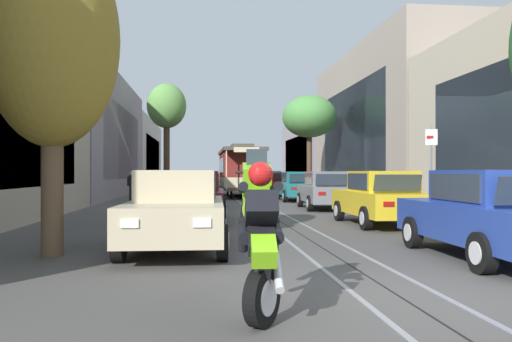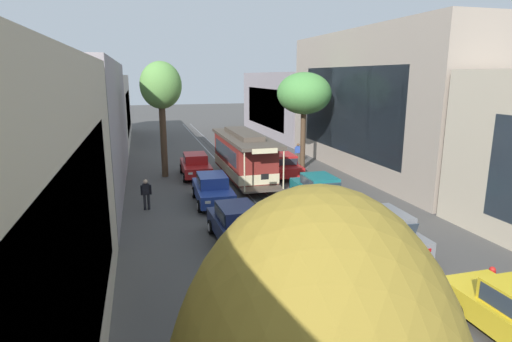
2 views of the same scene
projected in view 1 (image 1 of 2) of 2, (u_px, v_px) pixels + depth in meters
The scene contains 23 objects.
ground_plane at pixel (244, 199), 29.88m from camera, with size 160.00×160.00×0.00m, color #4C4947.
trolley_track_rails at pixel (239, 196), 33.80m from camera, with size 1.14×67.46×0.01m.
building_facade_left at pixel (82, 140), 32.59m from camera, with size 5.54×59.16×7.62m.
building_facade_right at pixel (375, 137), 36.91m from camera, with size 5.74×59.16×9.85m.
parked_car_beige_near_left at pixel (177, 210), 10.08m from camera, with size 2.08×4.40×1.58m.
parked_car_maroon_second_left at pixel (194, 196), 15.84m from camera, with size 2.12×4.41×1.58m.
parked_car_navy_mid_left at pixel (196, 189), 22.84m from camera, with size 2.12×4.41×1.58m.
parked_car_blue_fourth_left at pixel (196, 186), 28.54m from camera, with size 2.07×4.39×1.58m.
parked_car_red_fifth_left at pixel (196, 183), 34.89m from camera, with size 2.08×4.39×1.58m.
parked_car_blue_near_right at pixel (491, 214), 9.03m from camera, with size 2.06×4.39×1.58m.
parked_car_yellow_second_right at pixel (381, 198), 14.89m from camera, with size 2.00×4.36×1.58m.
parked_car_grey_mid_right at pixel (326, 190), 21.33m from camera, with size 2.14×4.42×1.58m.
parked_car_teal_fourth_right at pixel (298, 186), 27.51m from camera, with size 2.04×4.38×1.58m.
parked_car_red_fifth_right at pixel (282, 184), 34.01m from camera, with size 2.09×4.40×1.58m.
street_tree_kerb_left_near at pixel (52, 41), 9.35m from camera, with size 2.42×2.44×6.05m.
street_tree_kerb_left_second at pixel (167, 108), 35.29m from camera, with size 2.72×2.55×7.73m.
street_tree_kerb_right_second at pixel (309, 117), 36.28m from camera, with size 3.87×4.25×7.04m.
cable_car_trolley at pixel (240, 171), 33.21m from camera, with size 2.59×9.14×3.28m.
motorcycle_with_rider at pixel (259, 227), 5.47m from camera, with size 0.50×1.86×1.81m.
pedestrian_on_left_pavement at pixel (132, 184), 27.98m from camera, with size 0.55×0.25×1.61m.
pedestrian_on_right_pavement at pixel (310, 181), 38.40m from camera, with size 0.55×0.33×1.55m.
fire_hydrant at pixel (396, 205), 17.54m from camera, with size 0.40×0.22×0.84m.
street_sign_post at pixel (431, 164), 15.25m from camera, with size 0.36×0.09×2.90m.
Camera 1 is at (-2.43, -6.00, 1.54)m, focal length 35.66 mm.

